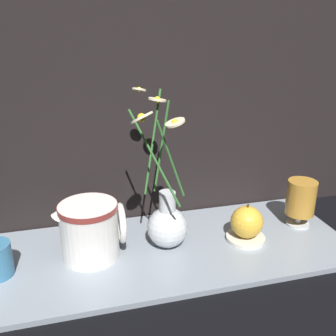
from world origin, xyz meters
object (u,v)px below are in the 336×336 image
object	(u,v)px
vase_with_flowers	(165,221)
tea_glass	(301,199)
ceramic_pitcher	(91,228)
orange_fruit	(247,222)

from	to	relation	value
vase_with_flowers	tea_glass	world-z (taller)	vase_with_flowers
ceramic_pitcher	vase_with_flowers	bearing A→B (deg)	-0.56
vase_with_flowers	orange_fruit	bearing A→B (deg)	-7.08
vase_with_flowers	orange_fruit	xyz separation A→B (m)	(0.19, -0.02, -0.02)
vase_with_flowers	tea_glass	size ratio (longest dim) A/B	2.99
tea_glass	orange_fruit	bearing A→B (deg)	-168.25
tea_glass	orange_fruit	world-z (taller)	tea_glass
tea_glass	orange_fruit	distance (m)	0.17
tea_glass	vase_with_flowers	bearing A→B (deg)	-178.40
vase_with_flowers	ceramic_pitcher	xyz separation A→B (m)	(-0.16, 0.00, 0.00)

